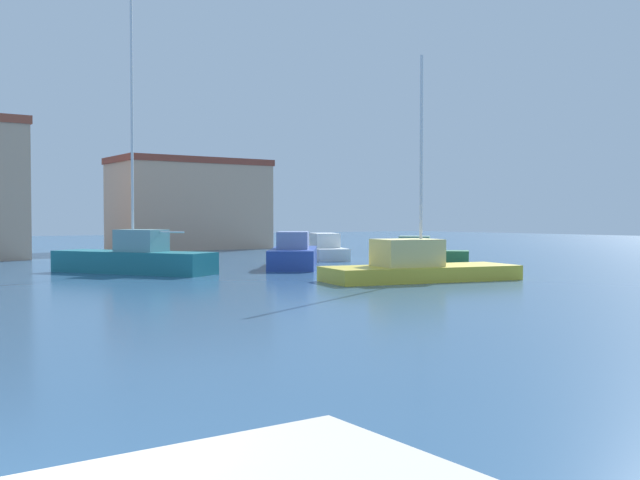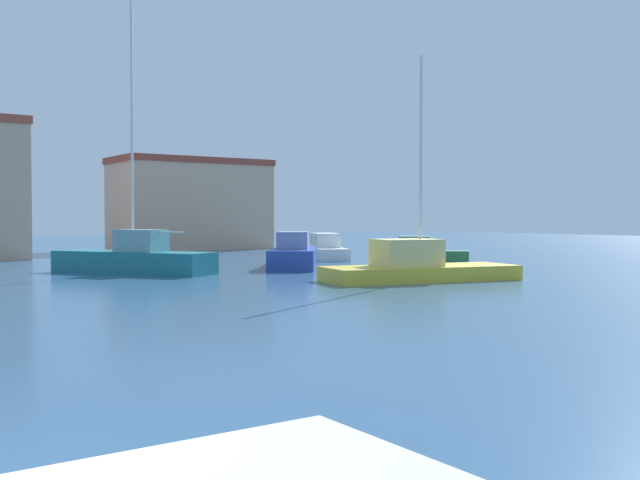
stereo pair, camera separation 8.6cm
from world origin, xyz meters
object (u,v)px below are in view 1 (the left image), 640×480
at_px(sailboat_yellow_center_channel, 417,267).
at_px(motorboat_green_inner_mooring, 422,254).
at_px(motorboat_white_outer_mooring, 323,249).
at_px(motorboat_blue_far_right, 294,255).
at_px(sailboat_teal_mid_harbor, 134,258).

xyz_separation_m(sailboat_yellow_center_channel, motorboat_green_inner_mooring, (7.01, 7.28, -0.00)).
xyz_separation_m(motorboat_green_inner_mooring, motorboat_white_outer_mooring, (-0.87, 8.04, 0.01)).
distance_m(sailboat_yellow_center_channel, motorboat_blue_far_right, 9.53).
bearing_deg(sailboat_yellow_center_channel, motorboat_blue_far_right, 88.73).
height_order(motorboat_green_inner_mooring, motorboat_blue_far_right, motorboat_blue_far_right).
distance_m(sailboat_teal_mid_harbor, motorboat_white_outer_mooring, 14.92).
distance_m(motorboat_green_inner_mooring, motorboat_white_outer_mooring, 8.09).
bearing_deg(motorboat_blue_far_right, sailboat_yellow_center_channel, -91.27).
relative_size(sailboat_yellow_center_channel, motorboat_green_inner_mooring, 2.07).
bearing_deg(motorboat_white_outer_mooring, sailboat_yellow_center_channel, -111.85).
xyz_separation_m(sailboat_yellow_center_channel, motorboat_blue_far_right, (0.21, 9.52, 0.09)).
distance_m(sailboat_yellow_center_channel, motorboat_green_inner_mooring, 10.11).
bearing_deg(sailboat_teal_mid_harbor, motorboat_white_outer_mooring, 19.54).
bearing_deg(sailboat_teal_mid_harbor, motorboat_blue_far_right, -5.68).
bearing_deg(motorboat_green_inner_mooring, motorboat_white_outer_mooring, 96.15).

